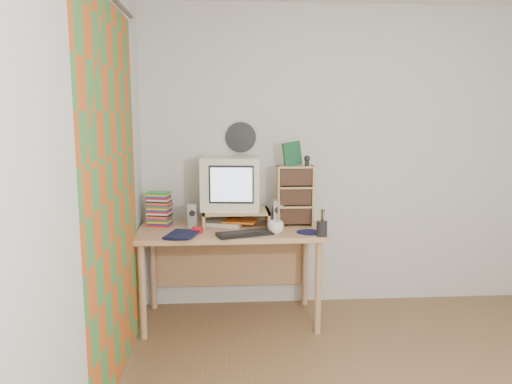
{
  "coord_description": "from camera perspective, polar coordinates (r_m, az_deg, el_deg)",
  "views": [
    {
      "loc": [
        -1.09,
        -2.38,
        1.63
      ],
      "look_at": [
        -0.83,
        1.33,
        1.04
      ],
      "focal_mm": 35.0,
      "sensor_mm": 36.0,
      "label": 1
    }
  ],
  "objects": [
    {
      "name": "speaker_right",
      "position": [
        3.92,
        2.44,
        -2.41
      ],
      "size": [
        0.09,
        0.09,
        0.2
      ],
      "primitive_type": "cube",
      "rotation": [
        0.0,
        0.0,
        0.12
      ],
      "color": "#A6A5AA",
      "rests_on": "desk"
    },
    {
      "name": "mousepad",
      "position": [
        3.74,
        6.13,
        -4.59
      ],
      "size": [
        0.22,
        0.22,
        0.0
      ],
      "primitive_type": "cylinder",
      "rotation": [
        0.0,
        0.0,
        -0.16
      ],
      "color": "#101035",
      "rests_on": "desk"
    },
    {
      "name": "crt_monitor",
      "position": [
        3.95,
        -2.89,
        1.02
      ],
      "size": [
        0.48,
        0.48,
        0.42
      ],
      "primitive_type": "cube",
      "rotation": [
        0.0,
        0.0,
        -0.1
      ],
      "color": "silver",
      "rests_on": "monitor_riser"
    },
    {
      "name": "desk",
      "position": [
        3.96,
        -2.98,
        -5.8
      ],
      "size": [
        1.4,
        0.7,
        0.75
      ],
      "color": "tan",
      "rests_on": "floor"
    },
    {
      "name": "webcam",
      "position": [
        3.87,
        5.86,
        3.57
      ],
      "size": [
        0.05,
        0.05,
        0.08
      ],
      "primitive_type": null,
      "rotation": [
        0.0,
        0.0,
        0.03
      ],
      "color": "black",
      "rests_on": "cd_rack"
    },
    {
      "name": "game_box",
      "position": [
        3.9,
        4.16,
        4.38
      ],
      "size": [
        0.15,
        0.07,
        0.19
      ],
      "primitive_type": "cube",
      "rotation": [
        0.0,
        0.0,
        0.32
      ],
      "color": "#164E2D",
      "rests_on": "cd_rack"
    },
    {
      "name": "monitor_riser",
      "position": [
        3.94,
        -2.29,
        -2.44
      ],
      "size": [
        0.52,
        0.3,
        0.12
      ],
      "color": "tan",
      "rests_on": "desk"
    },
    {
      "name": "diary",
      "position": [
        3.67,
        -9.93,
        -4.56
      ],
      "size": [
        0.28,
        0.24,
        0.05
      ],
      "primitive_type": "imported",
      "rotation": [
        0.0,
        0.0,
        -0.27
      ],
      "color": "black",
      "rests_on": "desk"
    },
    {
      "name": "pen_cup",
      "position": [
        3.62,
        7.54,
        -3.83
      ],
      "size": [
        0.09,
        0.09,
        0.15
      ],
      "primitive_type": null,
      "rotation": [
        0.0,
        0.0,
        0.12
      ],
      "color": "black",
      "rests_on": "desk"
    },
    {
      "name": "papers",
      "position": [
        3.97,
        -2.93,
        -3.48
      ],
      "size": [
        0.34,
        0.29,
        0.04
      ],
      "primitive_type": null,
      "rotation": [
        0.0,
        0.0,
        -0.31
      ],
      "color": "beige",
      "rests_on": "desk"
    },
    {
      "name": "dvd_stack",
      "position": [
        3.99,
        -10.97,
        -2.08
      ],
      "size": [
        0.19,
        0.16,
        0.24
      ],
      "primitive_type": null,
      "rotation": [
        0.0,
        0.0,
        -0.24
      ],
      "color": "brown",
      "rests_on": "desk"
    },
    {
      "name": "red_box",
      "position": [
        3.73,
        -6.69,
        -4.33
      ],
      "size": [
        0.08,
        0.06,
        0.04
      ],
      "primitive_type": "cube",
      "rotation": [
        0.0,
        0.0,
        -0.15
      ],
      "color": "red",
      "rests_on": "desk"
    },
    {
      "name": "cd_rack",
      "position": [
        3.93,
        4.46,
        -0.4
      ],
      "size": [
        0.28,
        0.15,
        0.47
      ],
      "primitive_type": "cube",
      "rotation": [
        0.0,
        0.0,
        -0.0
      ],
      "color": "tan",
      "rests_on": "desk"
    },
    {
      "name": "mug",
      "position": [
        3.67,
        2.25,
        -4.08
      ],
      "size": [
        0.14,
        0.14,
        0.09
      ],
      "primitive_type": "imported",
      "rotation": [
        0.0,
        0.0,
        0.25
      ],
      "color": "white",
      "rests_on": "desk"
    },
    {
      "name": "curtain",
      "position": [
        2.97,
        -15.96,
        -0.6
      ],
      "size": [
        0.0,
        2.2,
        2.2
      ],
      "primitive_type": "plane",
      "rotation": [
        1.57,
        0.0,
        1.57
      ],
      "color": "#BF4F1A",
      "rests_on": "left_wall"
    },
    {
      "name": "keyboard",
      "position": [
        3.62,
        -1.25,
        -4.78
      ],
      "size": [
        0.43,
        0.26,
        0.03
      ],
      "primitive_type": "cube",
      "rotation": [
        0.0,
        0.0,
        0.32
      ],
      "color": "black",
      "rests_on": "desk"
    },
    {
      "name": "back_wall",
      "position": [
        4.29,
        10.79,
        3.82
      ],
      "size": [
        3.5,
        0.0,
        3.5
      ],
      "primitive_type": "plane",
      "rotation": [
        1.57,
        0.0,
        0.0
      ],
      "color": "silver",
      "rests_on": "floor"
    },
    {
      "name": "left_wall",
      "position": [
        2.5,
        -19.21,
        -0.19
      ],
      "size": [
        0.0,
        3.5,
        3.5
      ],
      "primitive_type": "plane",
      "rotation": [
        1.57,
        0.0,
        1.57
      ],
      "color": "silver",
      "rests_on": "floor"
    },
    {
      "name": "wall_disc",
      "position": [
        4.12,
        -1.75,
        6.27
      ],
      "size": [
        0.25,
        0.02,
        0.25
      ],
      "primitive_type": "cylinder",
      "rotation": [
        1.57,
        0.0,
        0.0
      ],
      "color": "black",
      "rests_on": "back_wall"
    },
    {
      "name": "speaker_left",
      "position": [
        3.88,
        -7.26,
        -2.72
      ],
      "size": [
        0.08,
        0.08,
        0.19
      ],
      "primitive_type": "cube",
      "rotation": [
        0.0,
        0.0,
        -0.09
      ],
      "color": "#A6A5AA",
      "rests_on": "desk"
    }
  ]
}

